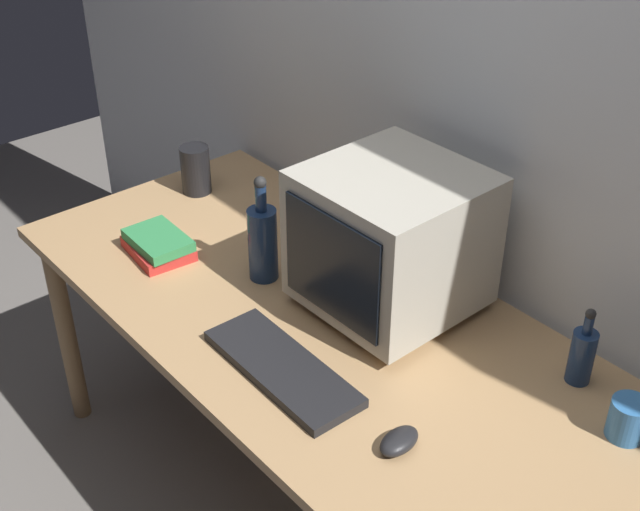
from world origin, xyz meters
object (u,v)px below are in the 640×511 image
Objects in this scene: crt_monitor at (391,241)px; metal_canister at (196,170)px; keyboard at (282,368)px; bottle_short at (582,354)px; mug at (629,420)px; computer_mouse at (399,441)px; book_stack at (158,245)px; bottle_tall at (264,240)px.

crt_monitor is 2.62× the size of metal_canister.
keyboard is at bearing -85.50° from crt_monitor.
metal_canister is (-1.29, -0.17, 0.00)m from bottle_short.
crt_monitor reaches higher than mug.
crt_monitor is 0.52m from computer_mouse.
metal_canister is at bearing 160.19° from keyboard.
metal_canister is (-1.18, 0.29, 0.06)m from computer_mouse.
computer_mouse is (0.34, 0.04, 0.01)m from keyboard.
keyboard is 4.20× the size of computer_mouse.
mug is (1.22, 0.37, 0.02)m from book_stack.
book_stack is (-0.95, 0.01, 0.01)m from computer_mouse.
bottle_short is (0.78, 0.29, -0.04)m from bottle_tall.
book_stack is 1.37× the size of metal_canister.
keyboard is at bearing -4.31° from book_stack.
book_stack is (-1.05, -0.44, -0.04)m from bottle_short.
keyboard is 0.40m from bottle_tall.
computer_mouse is (0.37, -0.32, -0.17)m from crt_monitor.
crt_monitor is 0.35m from bottle_tall.
bottle_short reaches higher than book_stack.
crt_monitor is 0.40m from keyboard.
bottle_tall is 1.98× the size of metal_canister.
mug is (0.28, 0.38, 0.03)m from computer_mouse.
book_stack is at bearing -151.62° from crt_monitor.
crt_monitor is 3.92× the size of computer_mouse.
metal_canister is (-0.84, 0.32, 0.06)m from keyboard.
bottle_tall reaches higher than keyboard.
mug is at bearing 5.29° from crt_monitor.
book_stack reaches higher than keyboard.
mug is at bearing 47.76° from computer_mouse.
metal_canister is (-0.23, 0.28, 0.05)m from book_stack.
bottle_short is at bearing 48.83° from keyboard.
metal_canister is at bearing -172.70° from bottle_short.
keyboard is 3.50× the size of mug.
metal_canister is at bearing -177.54° from crt_monitor.
mug is (0.62, 0.42, 0.03)m from keyboard.
metal_canister is (-0.81, -0.03, -0.12)m from crt_monitor.
book_stack is 0.37m from metal_canister.
mug is (0.64, 0.06, -0.15)m from crt_monitor.
crt_monitor reaches higher than metal_canister.
computer_mouse is at bearing -0.52° from book_stack.
crt_monitor reaches higher than computer_mouse.
keyboard is 0.34m from computer_mouse.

